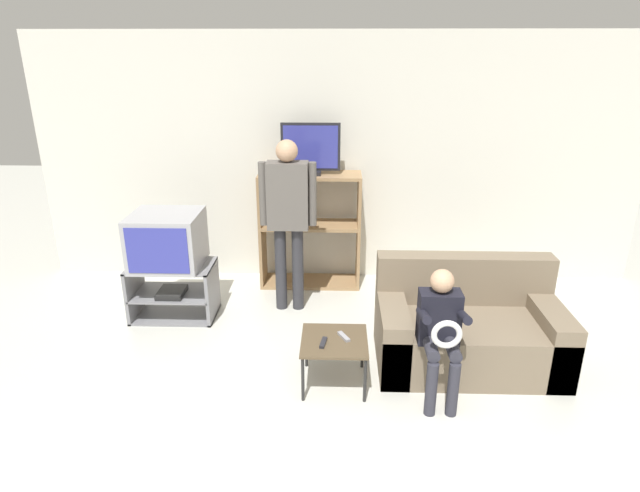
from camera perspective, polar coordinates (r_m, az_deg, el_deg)
wall_back at (r=5.73m, az=2.04°, el=9.04°), size 6.40×0.06×2.60m
tv_stand at (r=5.28m, az=-15.36°, el=-4.65°), size 0.78×0.47×0.52m
television_main at (r=5.10m, az=-16.01°, el=0.64°), size 0.62×0.58×0.50m
media_shelf at (r=5.66m, az=-1.08°, el=1.80°), size 1.06×0.39×1.22m
television_flat at (r=5.43m, az=-1.01°, el=10.19°), size 0.59×0.20×0.51m
snack_table at (r=4.08m, az=1.53°, el=-10.43°), size 0.50×0.50×0.38m
remote_control_black at (r=4.01m, az=0.36°, el=-10.26°), size 0.06×0.15×0.02m
remote_control_white at (r=4.09m, az=2.54°, el=-9.63°), size 0.10×0.14×0.02m
couch at (r=4.55m, az=15.43°, el=-8.63°), size 1.45×0.84×0.83m
person_standing_adult at (r=4.99m, az=-3.43°, el=3.87°), size 0.53×0.20×1.66m
person_seated_child at (r=3.92m, az=12.74°, el=-8.37°), size 0.33×0.43×0.98m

